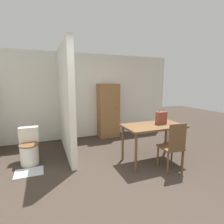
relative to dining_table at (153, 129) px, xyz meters
name	(u,v)px	position (x,y,z in m)	size (l,w,h in m)	color
ground_plane	(147,210)	(-0.91, -1.21, -0.71)	(16.00, 16.00, 0.00)	#382D26
wall_back	(85,96)	(-0.91, 2.27, 0.54)	(5.67, 0.12, 2.50)	silver
partition_wall	(65,101)	(-1.61, 1.21, 0.54)	(0.12, 2.01, 2.50)	silver
dining_table	(153,129)	(0.00, 0.00, 0.00)	(1.25, 0.69, 0.80)	brown
wooden_chair	(173,145)	(0.12, -0.48, -0.20)	(0.42, 0.42, 0.94)	brown
toilet	(29,148)	(-2.43, 0.90, -0.39)	(0.39, 0.53, 0.73)	silver
handbag	(161,118)	(0.21, 0.03, 0.22)	(0.22, 0.12, 0.32)	brown
wooden_cabinet	(108,111)	(-0.26, 1.99, 0.11)	(0.61, 0.43, 1.63)	brown
bath_mat	(29,172)	(-2.43, 0.44, -0.70)	(0.50, 0.36, 0.01)	#B2BCC6
space_heater	(171,134)	(1.22, 0.86, -0.49)	(0.27, 0.21, 0.43)	#9E9EA3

